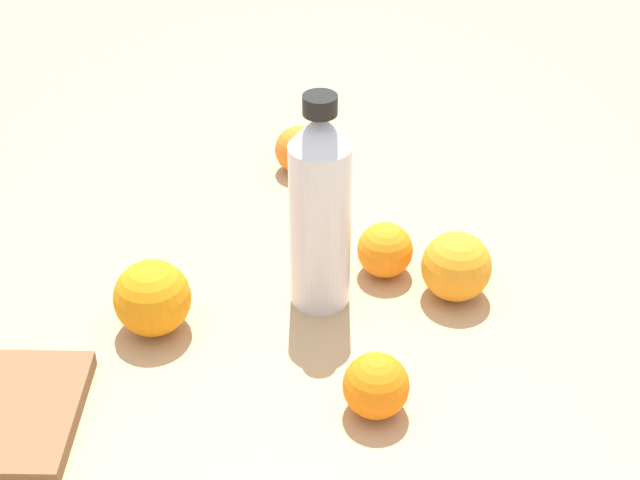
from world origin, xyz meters
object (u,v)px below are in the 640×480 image
water_bottle (320,210)px  orange_2 (376,386)px  orange_0 (299,150)px  orange_4 (456,266)px  orange_1 (152,298)px  orange_3 (385,250)px

water_bottle → orange_2: 0.20m
water_bottle → orange_0: bearing=99.2°
orange_2 → orange_4: 0.21m
orange_1 → orange_3: 0.27m
water_bottle → orange_3: size_ratio=3.91×
water_bottle → orange_0: size_ratio=3.93×
orange_2 → orange_3: size_ratio=1.01×
orange_3 → orange_2: bearing=-89.3°
orange_1 → orange_3: size_ratio=1.28×
orange_0 → orange_2: bearing=-73.6°
orange_3 → water_bottle: bearing=-141.1°
orange_0 → orange_3: size_ratio=0.99×
orange_4 → orange_1: bearing=-163.6°
orange_1 → orange_4: orange_1 is taller
water_bottle → orange_0: (-0.06, 0.28, -0.09)m
orange_2 → orange_4: orange_4 is taller
water_bottle → orange_4: 0.17m
water_bottle → orange_4: size_ratio=3.21×
orange_2 → orange_3: same height
orange_0 → orange_2: same height
water_bottle → orange_3: (0.07, 0.06, -0.09)m
orange_2 → orange_1: bearing=157.9°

